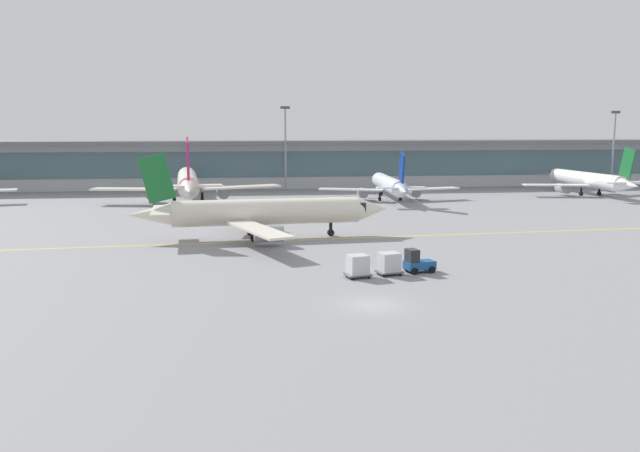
{
  "coord_description": "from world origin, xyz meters",
  "views": [
    {
      "loc": [
        -9.13,
        -44.68,
        12.84
      ],
      "look_at": [
        -1.65,
        17.76,
        3.0
      ],
      "focal_mm": 36.68,
      "sensor_mm": 36.0,
      "label": 1
    }
  ],
  "objects_px": {
    "gate_airplane_1": "(188,182)",
    "baggage_tug": "(417,262)",
    "gate_airplane_3": "(587,180)",
    "apron_light_mast_1": "(285,145)",
    "apron_light_mast_2": "(613,146)",
    "gate_airplane_2": "(389,185)",
    "cargo_dolly_lead": "(389,263)",
    "cargo_dolly_trailing": "(358,265)",
    "taxiing_regional_jet": "(264,213)"
  },
  "relations": [
    {
      "from": "gate_airplane_1",
      "to": "baggage_tug",
      "type": "relative_size",
      "value": 11.64
    },
    {
      "from": "gate_airplane_3",
      "to": "apron_light_mast_1",
      "type": "bearing_deg",
      "value": 69.86
    },
    {
      "from": "apron_light_mast_2",
      "to": "apron_light_mast_1",
      "type": "bearing_deg",
      "value": 177.83
    },
    {
      "from": "apron_light_mast_2",
      "to": "gate_airplane_1",
      "type": "bearing_deg",
      "value": -169.95
    },
    {
      "from": "gate_airplane_3",
      "to": "gate_airplane_2",
      "type": "bearing_deg",
      "value": 90.06
    },
    {
      "from": "cargo_dolly_lead",
      "to": "cargo_dolly_trailing",
      "type": "height_order",
      "value": "same"
    },
    {
      "from": "cargo_dolly_lead",
      "to": "apron_light_mast_1",
      "type": "xyz_separation_m",
      "value": [
        -3.97,
        73.0,
        7.75
      ]
    },
    {
      "from": "gate_airplane_1",
      "to": "baggage_tug",
      "type": "bearing_deg",
      "value": -161.65
    },
    {
      "from": "apron_light_mast_2",
      "to": "cargo_dolly_lead",
      "type": "bearing_deg",
      "value": -131.32
    },
    {
      "from": "taxiing_regional_jet",
      "to": "gate_airplane_3",
      "type": "bearing_deg",
      "value": 28.54
    },
    {
      "from": "gate_airplane_2",
      "to": "cargo_dolly_lead",
      "type": "distance_m",
      "value": 56.53
    },
    {
      "from": "apron_light_mast_2",
      "to": "gate_airplane_3",
      "type": "bearing_deg",
      "value": -134.95
    },
    {
      "from": "cargo_dolly_trailing",
      "to": "apron_light_mast_1",
      "type": "distance_m",
      "value": 74.09
    },
    {
      "from": "gate_airplane_2",
      "to": "apron_light_mast_1",
      "type": "height_order",
      "value": "apron_light_mast_1"
    },
    {
      "from": "cargo_dolly_trailing",
      "to": "taxiing_regional_jet",
      "type": "bearing_deg",
      "value": 96.17
    },
    {
      "from": "cargo_dolly_trailing",
      "to": "apron_light_mast_1",
      "type": "height_order",
      "value": "apron_light_mast_1"
    },
    {
      "from": "gate_airplane_1",
      "to": "apron_light_mast_1",
      "type": "distance_m",
      "value": 25.09
    },
    {
      "from": "cargo_dolly_lead",
      "to": "cargo_dolly_trailing",
      "type": "bearing_deg",
      "value": 180.0
    },
    {
      "from": "gate_airplane_3",
      "to": "taxiing_regional_jet",
      "type": "xyz_separation_m",
      "value": [
        -60.17,
        -38.99,
        0.2
      ]
    },
    {
      "from": "baggage_tug",
      "to": "cargo_dolly_lead",
      "type": "height_order",
      "value": "baggage_tug"
    },
    {
      "from": "gate_airplane_1",
      "to": "gate_airplane_3",
      "type": "bearing_deg",
      "value": -92.86
    },
    {
      "from": "baggage_tug",
      "to": "taxiing_regional_jet",
      "type": "bearing_deg",
      "value": 110.44
    },
    {
      "from": "gate_airplane_1",
      "to": "apron_light_mast_1",
      "type": "xyz_separation_m",
      "value": [
        17.37,
        17.26,
        5.51
      ]
    },
    {
      "from": "gate_airplane_1",
      "to": "baggage_tug",
      "type": "xyz_separation_m",
      "value": [
        23.99,
        -55.11,
        -2.41
      ]
    },
    {
      "from": "gate_airplane_2",
      "to": "cargo_dolly_trailing",
      "type": "relative_size",
      "value": 10.84
    },
    {
      "from": "taxiing_regional_jet",
      "to": "apron_light_mast_2",
      "type": "xyz_separation_m",
      "value": [
        72.03,
        50.87,
        5.49
      ]
    },
    {
      "from": "taxiing_regional_jet",
      "to": "apron_light_mast_1",
      "type": "height_order",
      "value": "apron_light_mast_1"
    },
    {
      "from": "cargo_dolly_trailing",
      "to": "apron_light_mast_2",
      "type": "distance_m",
      "value": 96.57
    },
    {
      "from": "gate_airplane_3",
      "to": "baggage_tug",
      "type": "distance_m",
      "value": 74.96
    },
    {
      "from": "taxiing_regional_jet",
      "to": "apron_light_mast_1",
      "type": "relative_size",
      "value": 1.82
    },
    {
      "from": "baggage_tug",
      "to": "apron_light_mast_1",
      "type": "xyz_separation_m",
      "value": [
        -6.62,
        72.37,
        7.91
      ]
    },
    {
      "from": "baggage_tug",
      "to": "cargo_dolly_lead",
      "type": "relative_size",
      "value": 1.18
    },
    {
      "from": "taxiing_regional_jet",
      "to": "baggage_tug",
      "type": "height_order",
      "value": "taxiing_regional_jet"
    },
    {
      "from": "gate_airplane_3",
      "to": "cargo_dolly_trailing",
      "type": "distance_m",
      "value": 79.54
    },
    {
      "from": "gate_airplane_3",
      "to": "taxiing_regional_jet",
      "type": "height_order",
      "value": "taxiing_regional_jet"
    },
    {
      "from": "taxiing_regional_jet",
      "to": "apron_light_mast_2",
      "type": "distance_m",
      "value": 88.35
    },
    {
      "from": "gate_airplane_1",
      "to": "apron_light_mast_1",
      "type": "height_order",
      "value": "apron_light_mast_1"
    },
    {
      "from": "cargo_dolly_lead",
      "to": "taxiing_regional_jet",
      "type": "bearing_deg",
      "value": 103.8
    },
    {
      "from": "cargo_dolly_trailing",
      "to": "gate_airplane_2",
      "type": "bearing_deg",
      "value": 61.31
    },
    {
      "from": "gate_airplane_2",
      "to": "apron_light_mast_2",
      "type": "xyz_separation_m",
      "value": [
        49.52,
        15.38,
        5.81
      ]
    },
    {
      "from": "baggage_tug",
      "to": "gate_airplane_2",
      "type": "bearing_deg",
      "value": 66.47
    },
    {
      "from": "cargo_dolly_trailing",
      "to": "apron_light_mast_2",
      "type": "relative_size",
      "value": 0.16
    },
    {
      "from": "taxiing_regional_jet",
      "to": "apron_light_mast_2",
      "type": "relative_size",
      "value": 1.91
    },
    {
      "from": "gate_airplane_2",
      "to": "gate_airplane_3",
      "type": "xyz_separation_m",
      "value": [
        37.66,
        3.5,
        0.12
      ]
    },
    {
      "from": "baggage_tug",
      "to": "cargo_dolly_lead",
      "type": "distance_m",
      "value": 2.73
    },
    {
      "from": "gate_airplane_1",
      "to": "gate_airplane_3",
      "type": "height_order",
      "value": "gate_airplane_1"
    },
    {
      "from": "cargo_dolly_lead",
      "to": "apron_light_mast_2",
      "type": "bearing_deg",
      "value": 35.35
    },
    {
      "from": "apron_light_mast_1",
      "to": "apron_light_mast_2",
      "type": "distance_m",
      "value": 65.99
    },
    {
      "from": "gate_airplane_1",
      "to": "apron_light_mast_2",
      "type": "distance_m",
      "value": 84.76
    },
    {
      "from": "gate_airplane_1",
      "to": "apron_light_mast_1",
      "type": "bearing_deg",
      "value": -50.35
    }
  ]
}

